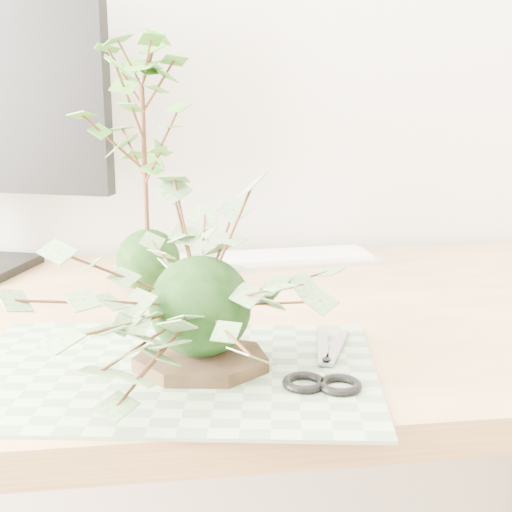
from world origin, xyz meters
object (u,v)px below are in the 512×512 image
Objects in this scene: maple_kokedama at (142,104)px; ivy_kokedama at (200,260)px; keyboard at (268,259)px; desk at (239,371)px.

ivy_kokedama is at bearing -79.41° from maple_kokedama.
keyboard is at bearing 72.39° from ivy_kokedama.
ivy_kokedama is 0.49m from keyboard.
maple_kokedama is 0.36m from keyboard.
keyboard is at bearing 34.74° from maple_kokedama.
keyboard reaches higher than desk.
maple_kokedama is 1.02× the size of keyboard.
ivy_kokedama is at bearing -107.67° from desk.
ivy_kokedama is (-0.06, -0.20, 0.21)m from desk.
desk is 0.28m from keyboard.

